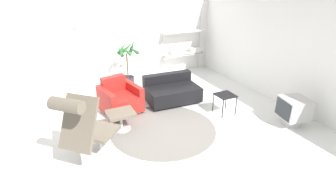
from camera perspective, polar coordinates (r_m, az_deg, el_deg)
name	(u,v)px	position (r m, az deg, el deg)	size (l,w,h in m)	color
ground_plane	(164,127)	(5.28, -0.93, -7.38)	(12.00, 12.00, 0.00)	white
wall_back	(116,31)	(7.59, -11.23, 13.15)	(12.00, 0.09, 2.80)	white
wall_right	(285,43)	(6.52, 24.05, 9.94)	(0.06, 12.00, 2.80)	white
round_rug	(163,129)	(5.23, -1.07, -7.67)	(2.08, 2.08, 0.01)	slate
lounge_chair	(84,124)	(4.17, -17.82, -6.24)	(1.07, 1.07, 1.26)	#BCBCC1
ottoman	(121,116)	(5.16, -10.21, -4.86)	(0.52, 0.44, 0.38)	#BCBCC1
armchair_red	(120,100)	(5.87, -10.46, -1.29)	(0.90, 0.92, 0.75)	silver
couch_low	(172,92)	(6.30, 0.77, 0.42)	(1.27, 0.90, 0.62)	black
side_table	(225,97)	(5.78, 12.33, -0.72)	(0.39, 0.39, 0.44)	black
crt_television	(294,110)	(5.81, 25.67, -3.32)	(0.61, 0.62, 0.57)	#B7B7B7
potted_plant	(128,67)	(7.16, -8.71, 5.77)	(0.60, 0.62, 1.32)	#333338
shelf_unit	(183,49)	(8.26, 3.34, 9.73)	(1.36, 0.28, 1.66)	#BCBCC1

